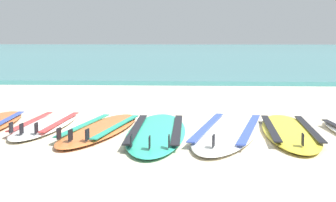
# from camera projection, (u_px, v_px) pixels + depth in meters

# --- Properties ---
(ground_plane) EXTENTS (80.00, 80.00, 0.00)m
(ground_plane) POSITION_uv_depth(u_px,v_px,m) (202.00, 129.00, 5.77)
(ground_plane) COLOR beige
(sea) EXTENTS (80.00, 60.00, 0.10)m
(sea) POSITION_uv_depth(u_px,v_px,m) (197.00, 50.00, 40.65)
(sea) COLOR teal
(sea) RESTS_ON ground
(surfboard_1) EXTENTS (0.55, 1.97, 0.18)m
(surfboard_1) POSITION_uv_depth(u_px,v_px,m) (46.00, 125.00, 5.87)
(surfboard_1) COLOR white
(surfboard_1) RESTS_ON ground
(surfboard_2) EXTENTS (0.87, 2.20, 0.18)m
(surfboard_2) POSITION_uv_depth(u_px,v_px,m) (101.00, 129.00, 5.60)
(surfboard_2) COLOR orange
(surfboard_2) RESTS_ON ground
(surfboard_3) EXTENTS (0.65, 2.50, 0.18)m
(surfboard_3) POSITION_uv_depth(u_px,v_px,m) (157.00, 132.00, 5.42)
(surfboard_3) COLOR #2DB793
(surfboard_3) RESTS_ON ground
(surfboard_4) EXTENTS (1.14, 2.67, 0.18)m
(surfboard_4) POSITION_uv_depth(u_px,v_px,m) (228.00, 130.00, 5.50)
(surfboard_4) COLOR silver
(surfboard_4) RESTS_ON ground
(surfboard_5) EXTENTS (0.69, 2.31, 0.18)m
(surfboard_5) POSITION_uv_depth(u_px,v_px,m) (289.00, 131.00, 5.46)
(surfboard_5) COLOR yellow
(surfboard_5) RESTS_ON ground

